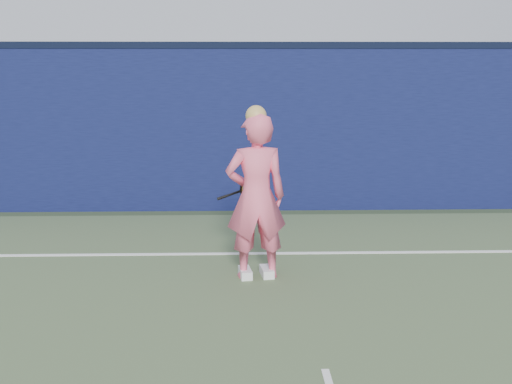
{
  "coord_description": "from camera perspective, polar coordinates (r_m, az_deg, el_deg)",
  "views": [
    {
      "loc": [
        -0.66,
        -3.53,
        2.36
      ],
      "look_at": [
        -0.47,
        3.18,
        0.96
      ],
      "focal_mm": 45.0,
      "sensor_mm": 36.0,
      "label": 1
    }
  ],
  "objects": [
    {
      "name": "backstop_wall",
      "position": [
        10.11,
        2.17,
        5.51
      ],
      "size": [
        24.0,
        0.4,
        2.5
      ],
      "primitive_type": "cube",
      "color": "#0D1239",
      "rests_on": "ground"
    },
    {
      "name": "wall_cap",
      "position": [
        10.06,
        2.23,
        12.9
      ],
      "size": [
        24.0,
        0.42,
        0.1
      ],
      "primitive_type": "cube",
      "color": "black",
      "rests_on": "backstop_wall"
    },
    {
      "name": "player",
      "position": [
        6.87,
        0.0,
        -0.4
      ],
      "size": [
        0.71,
        0.52,
        1.88
      ],
      "rotation": [
        0.0,
        0.0,
        3.29
      ],
      "color": "#FE6284",
      "rests_on": "ground"
    },
    {
      "name": "racket",
      "position": [
        7.3,
        -0.7,
        0.25
      ],
      "size": [
        0.52,
        0.18,
        0.28
      ],
      "rotation": [
        0.0,
        0.0,
        0.15
      ],
      "color": "black",
      "rests_on": "ground"
    }
  ]
}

